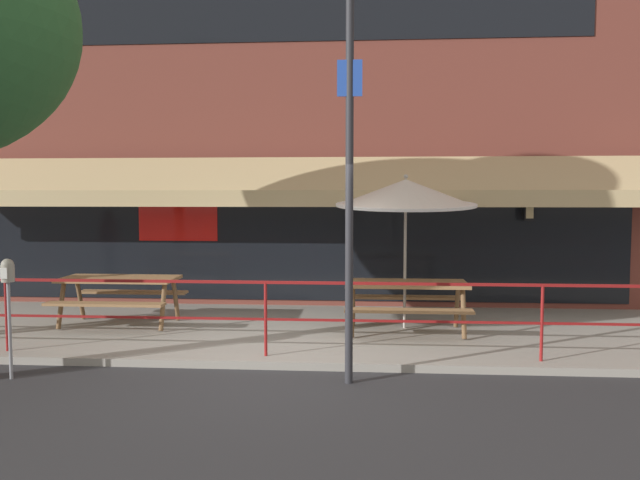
{
  "coord_description": "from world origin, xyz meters",
  "views": [
    {
      "loc": [
        1.27,
        -7.49,
        2.16
      ],
      "look_at": [
        0.6,
        1.6,
        1.5
      ],
      "focal_mm": 35.0,
      "sensor_mm": 36.0,
      "label": 1
    }
  ],
  "objects_px": {
    "patio_umbrella_centre": "(406,194)",
    "street_sign_pole": "(349,169)",
    "picnic_table_left": "(120,287)",
    "picnic_table_centre": "(406,293)",
    "parking_meter_near": "(8,282)"
  },
  "relations": [
    {
      "from": "parking_meter_near",
      "to": "street_sign_pole",
      "type": "relative_size",
      "value": 0.3
    },
    {
      "from": "patio_umbrella_centre",
      "to": "street_sign_pole",
      "type": "relative_size",
      "value": 0.5
    },
    {
      "from": "parking_meter_near",
      "to": "picnic_table_left",
      "type": "bearing_deg",
      "value": 83.85
    },
    {
      "from": "picnic_table_centre",
      "to": "patio_umbrella_centre",
      "type": "bearing_deg",
      "value": 90.0
    },
    {
      "from": "patio_umbrella_centre",
      "to": "parking_meter_near",
      "type": "height_order",
      "value": "patio_umbrella_centre"
    },
    {
      "from": "picnic_table_centre",
      "to": "street_sign_pole",
      "type": "height_order",
      "value": "street_sign_pole"
    },
    {
      "from": "patio_umbrella_centre",
      "to": "street_sign_pole",
      "type": "bearing_deg",
      "value": -107.08
    },
    {
      "from": "patio_umbrella_centre",
      "to": "picnic_table_left",
      "type": "bearing_deg",
      "value": -178.32
    },
    {
      "from": "parking_meter_near",
      "to": "picnic_table_centre",
      "type": "bearing_deg",
      "value": 26.59
    },
    {
      "from": "patio_umbrella_centre",
      "to": "street_sign_pole",
      "type": "xyz_separation_m",
      "value": [
        -0.79,
        -2.58,
        0.27
      ]
    },
    {
      "from": "picnic_table_left",
      "to": "picnic_table_centre",
      "type": "height_order",
      "value": "same"
    },
    {
      "from": "picnic_table_centre",
      "to": "parking_meter_near",
      "type": "bearing_deg",
      "value": -153.41
    },
    {
      "from": "picnic_table_centre",
      "to": "parking_meter_near",
      "type": "distance_m",
      "value": 5.34
    },
    {
      "from": "picnic_table_centre",
      "to": "parking_meter_near",
      "type": "relative_size",
      "value": 1.27
    },
    {
      "from": "picnic_table_left",
      "to": "picnic_table_centre",
      "type": "bearing_deg",
      "value": -2.58
    }
  ]
}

